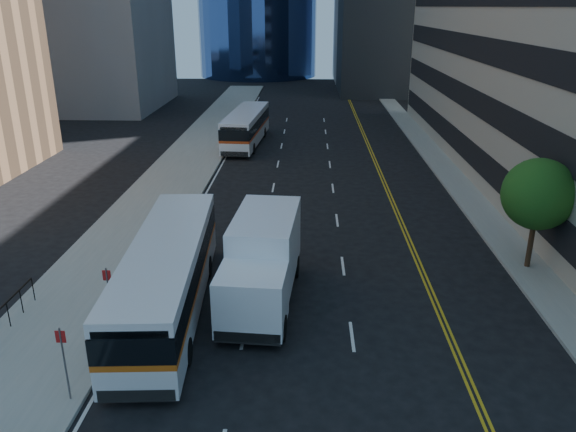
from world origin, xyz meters
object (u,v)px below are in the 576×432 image
at_px(street_tree, 539,194).
at_px(bus_rear, 246,127).
at_px(bus_front, 168,275).
at_px(box_truck, 262,261).

relative_size(street_tree, bus_rear, 0.45).
distance_m(bus_front, bus_rear, 28.99).
xyz_separation_m(street_tree, bus_rear, (-15.60, 24.50, -2.07)).
relative_size(bus_front, box_truck, 1.61).
xyz_separation_m(street_tree, bus_front, (-15.60, -4.49, -1.99)).
distance_m(street_tree, box_truck, 12.61).
distance_m(bus_rear, box_truck, 28.18).
relative_size(street_tree, box_truck, 0.69).
relative_size(bus_front, bus_rear, 1.05).
distance_m(street_tree, bus_front, 16.35).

